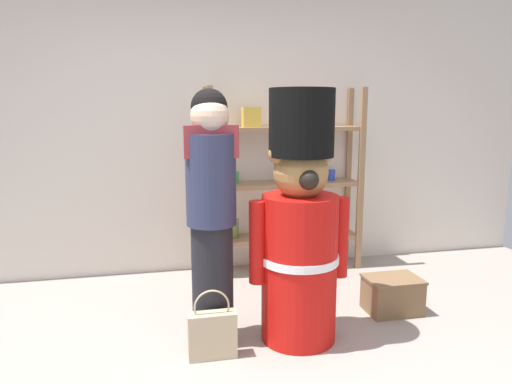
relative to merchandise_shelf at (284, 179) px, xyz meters
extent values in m
cube|color=silver|center=(-0.61, 0.22, 0.43)|extent=(6.40, 0.12, 2.60)
cube|color=#93704C|center=(-0.70, -0.15, -0.02)|extent=(0.05, 0.05, 1.71)
cube|color=#93704C|center=(0.70, -0.15, -0.02)|extent=(0.05, 0.05, 1.71)
cube|color=#93704C|center=(-0.70, 0.15, -0.02)|extent=(0.05, 0.05, 1.71)
cube|color=#93704C|center=(0.70, 0.15, -0.02)|extent=(0.05, 0.05, 1.71)
cube|color=#93704C|center=(0.00, 0.00, -0.56)|extent=(1.40, 0.30, 0.04)
cube|color=#93704C|center=(0.00, 0.00, -0.05)|extent=(1.40, 0.30, 0.04)
cube|color=#93704C|center=(0.00, 0.00, 0.46)|extent=(1.40, 0.30, 0.04)
cylinder|color=green|center=(-0.46, 0.03, 0.02)|extent=(0.09, 0.09, 0.11)
cylinder|color=black|center=(0.00, 0.04, 0.01)|extent=(0.08, 0.08, 0.09)
cylinder|color=blue|center=(0.47, 0.00, 0.02)|extent=(0.07, 0.07, 0.10)
cylinder|color=#596B33|center=(-0.46, -0.01, -0.45)|extent=(0.06, 0.06, 0.18)
cylinder|color=silver|center=(0.00, -0.01, -0.43)|extent=(0.07, 0.07, 0.23)
cylinder|color=#B27226|center=(0.47, 0.00, -0.45)|extent=(0.06, 0.06, 0.18)
cube|color=gold|center=(-0.31, 0.00, 0.57)|extent=(0.16, 0.13, 0.18)
cube|color=#B21E2D|center=(0.32, 0.00, 0.57)|extent=(0.16, 0.13, 0.17)
cylinder|color=red|center=(-0.28, -1.36, -0.38)|extent=(0.49, 0.49, 0.98)
cylinder|color=white|center=(-0.28, -1.36, -0.31)|extent=(0.51, 0.51, 0.05)
sphere|color=#A17844|center=(-0.28, -1.36, 0.25)|extent=(0.35, 0.35, 0.35)
sphere|color=#A17844|center=(-0.43, -1.36, 0.37)|extent=(0.12, 0.12, 0.12)
sphere|color=#A17844|center=(-0.13, -1.36, 0.37)|extent=(0.12, 0.12, 0.12)
cylinder|color=black|center=(-0.28, -1.36, 0.56)|extent=(0.41, 0.41, 0.42)
cylinder|color=red|center=(-0.56, -1.36, -0.19)|extent=(0.11, 0.11, 0.54)
cylinder|color=red|center=(0.00, -1.36, -0.19)|extent=(0.11, 0.11, 0.54)
sphere|color=black|center=(-0.28, -1.52, 0.23)|extent=(0.12, 0.12, 0.12)
cylinder|color=black|center=(-0.84, -1.27, -0.47)|extent=(0.27, 0.27, 0.79)
cylinder|color=#2D3351|center=(-0.84, -1.27, 0.21)|extent=(0.32, 0.32, 0.57)
sphere|color=beige|center=(-0.84, -1.27, 0.60)|extent=(0.24, 0.24, 0.24)
cube|color=#993338|center=(-0.84, -1.33, 0.45)|extent=(0.33, 0.04, 0.20)
sphere|color=black|center=(-0.84, -1.25, 0.66)|extent=(0.23, 0.23, 0.23)
cube|color=#C1AD89|center=(-0.87, -1.48, -0.73)|extent=(0.30, 0.10, 0.29)
torus|color=#C1AD89|center=(-0.87, -1.48, -0.54)|extent=(0.22, 0.01, 0.22)
cube|color=brown|center=(0.54, -1.12, -0.75)|extent=(0.39, 0.29, 0.25)
cube|color=brown|center=(0.54, -1.12, -0.61)|extent=(0.41, 0.30, 0.02)
camera|label=1|loc=(-1.18, -4.15, 0.66)|focal=32.78mm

